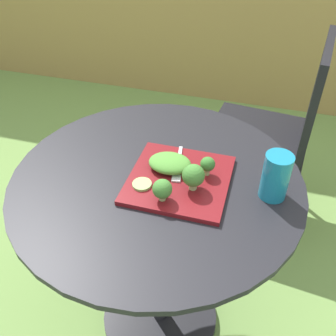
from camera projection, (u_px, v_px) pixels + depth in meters
ground_plane at (160, 318)px, 1.53m from camera, size 12.00×12.00×0.00m
patio_table at (159, 247)px, 1.25m from camera, size 0.81×0.81×0.74m
patio_chair at (281, 123)px, 1.68m from camera, size 0.49×0.49×0.90m
salad_plate at (179, 179)px, 1.05m from camera, size 0.27×0.27×0.01m
drinking_glass at (275, 178)px, 0.97m from camera, size 0.07×0.07×0.13m
fork at (178, 166)px, 1.08m from camera, size 0.04×0.15×0.00m
lettuce_mound at (170, 163)px, 1.06m from camera, size 0.12×0.09×0.04m
broccoli_floret_0 at (162, 189)px, 0.95m from camera, size 0.05×0.05×0.06m
broccoli_floret_1 at (208, 164)px, 1.03m from camera, size 0.04×0.04×0.06m
broccoli_floret_2 at (193, 176)px, 0.98m from camera, size 0.06×0.06×0.07m
cucumber_slice_0 at (142, 184)px, 1.02m from camera, size 0.05×0.05×0.01m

